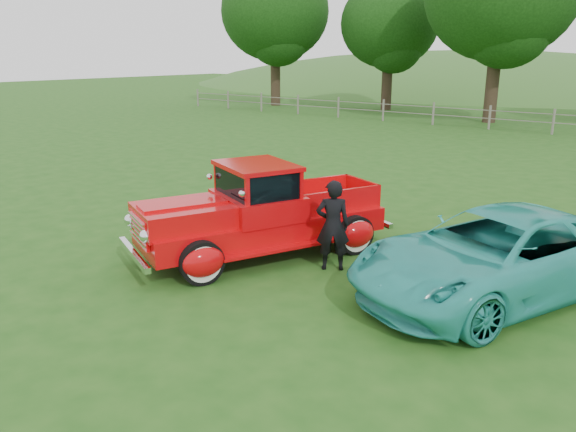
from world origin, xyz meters
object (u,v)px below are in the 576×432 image
Objects in this scene: tree_mid_west at (390,24)px; man at (333,225)px; teal_sedan at (497,255)px; tree_far_west at (275,12)px; red_pickup at (261,214)px.

tree_mid_west is 30.24m from man.
tree_mid_west is at bearing -100.12° from man.
teal_sedan is at bearing 156.37° from man.
tree_far_west is 2.01× the size of teal_sedan.
tree_far_west is 34.46m from teal_sedan.
red_pickup is at bearing -66.70° from tree_mid_west.
red_pickup is (11.63, -27.00, -4.75)m from tree_mid_west.
man reaches higher than teal_sedan.
man is at bearing -143.95° from teal_sedan.
tree_mid_west is 5.18× the size of man.
tree_far_west reaches higher than teal_sedan.
red_pickup is at bearing -146.06° from teal_sedan.
tree_mid_west is 1.61× the size of red_pickup.
man is (-2.68, -0.60, 0.13)m from teal_sedan.
red_pickup reaches higher than man.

